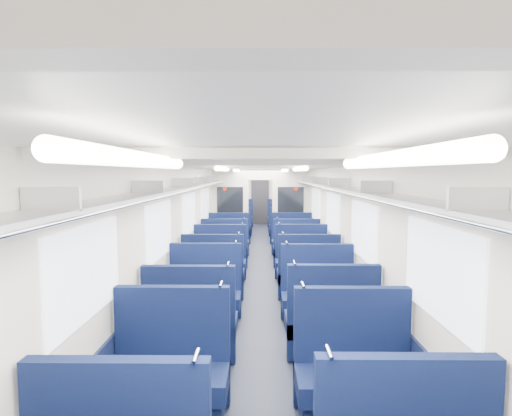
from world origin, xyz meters
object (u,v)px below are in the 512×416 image
object	(u,v)px
seat_9	(331,327)
seat_18	(229,243)
seat_7	(354,378)
seat_19	(292,243)
seat_23	(285,227)
seat_10	(205,298)
seat_22	(236,227)
seat_14	(220,264)
seat_26	(239,219)
seat_16	(225,252)
seat_24	(238,223)
seat_8	(191,328)
end_door	(260,201)
seat_15	(302,264)
seat_11	(318,299)
seat_27	(281,219)
seat_20	(234,232)
seat_25	(283,223)
bulkhead	(260,206)
seat_21	(287,232)
seat_13	(308,277)
seat_6	(170,376)
seat_17	(296,252)
seat_12	(214,277)

from	to	relation	value
seat_9	seat_18	bearing A→B (deg)	106.28
seat_7	seat_9	bearing A→B (deg)	90.00
seat_19	seat_23	xyz separation A→B (m)	(0.00, 3.16, 0.00)
seat_10	seat_22	distance (m)	7.79
seat_14	seat_26	world-z (taller)	same
seat_16	seat_23	distance (m)	4.66
seat_24	seat_14	bearing A→B (deg)	-90.00
seat_7	seat_8	distance (m)	2.02
end_door	seat_18	bearing A→B (deg)	-96.89
seat_10	seat_15	bearing A→B (deg)	53.50
seat_8	seat_18	xyz separation A→B (m)	(0.00, 5.75, 0.00)
seat_11	seat_27	size ratio (longest dim) A/B	1.00
end_door	seat_10	distance (m)	11.51
seat_27	seat_14	bearing A→B (deg)	-101.75
seat_27	seat_20	bearing A→B (deg)	-115.00
seat_7	seat_22	distance (m)	10.23
seat_15	seat_20	world-z (taller)	same
seat_27	seat_24	bearing A→B (deg)	-141.34
seat_19	seat_11	bearing A→B (deg)	-90.00
seat_20	seat_25	world-z (taller)	same
seat_27	seat_15	bearing A→B (deg)	-90.00
seat_16	seat_11	bearing A→B (deg)	-64.90
bulkhead	seat_18	xyz separation A→B (m)	(-0.83, -1.27, -0.87)
seat_14	seat_21	world-z (taller)	same
seat_23	seat_27	distance (m)	2.34
end_door	seat_16	bearing A→B (deg)	-95.95
seat_21	seat_23	xyz separation A→B (m)	(0.00, 1.26, 0.00)
seat_13	seat_24	bearing A→B (deg)	102.19
seat_22	seat_15	bearing A→B (deg)	-73.34
seat_16	seat_26	world-z (taller)	same
seat_16	seat_7	bearing A→B (deg)	-74.03
seat_27	end_door	bearing A→B (deg)	123.14
seat_9	seat_23	size ratio (longest dim) A/B	1.00
seat_6	seat_11	distance (m)	2.79
seat_11	seat_24	distance (m)	9.06
seat_7	seat_17	size ratio (longest dim) A/B	1.00
seat_6	seat_15	bearing A→B (deg)	69.89
seat_13	seat_12	bearing A→B (deg)	-179.57
end_door	seat_26	xyz separation A→B (m)	(-0.83, -1.29, -0.63)
seat_16	seat_18	world-z (taller)	same
seat_12	seat_26	size ratio (longest dim) A/B	1.00
seat_7	seat_21	size ratio (longest dim) A/B	1.00
bulkhead	seat_25	world-z (taller)	bulkhead
bulkhead	seat_15	size ratio (longest dim) A/B	2.36
seat_20	seat_23	world-z (taller)	same
seat_9	seat_27	distance (m)	11.28
seat_15	seat_20	xyz separation A→B (m)	(-1.66, 4.39, 0.00)
seat_21	seat_24	bearing A→B (deg)	126.14
end_door	seat_22	xyz separation A→B (m)	(-0.83, -3.67, -0.63)
seat_11	seat_25	size ratio (longest dim) A/B	1.00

